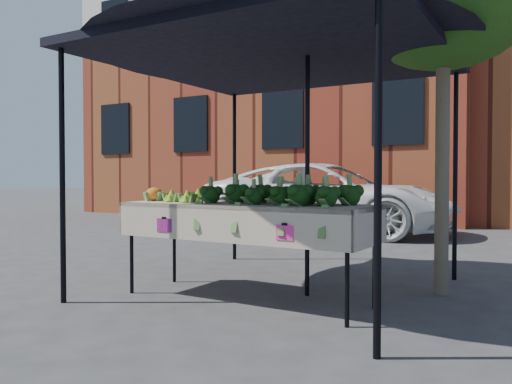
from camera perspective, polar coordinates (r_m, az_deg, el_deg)
name	(u,v)px	position (r m, az deg, el deg)	size (l,w,h in m)	color
ground	(228,297)	(5.00, -3.15, -11.55)	(90.00, 90.00, 0.00)	#353538
table	(245,252)	(4.79, -1.21, -6.65)	(2.42, 0.85, 0.90)	#C6B197
canopy	(279,154)	(5.20, 2.54, 4.16)	(3.16, 3.16, 2.74)	black
broccoli_heap	(278,191)	(4.60, 2.41, 0.10)	(1.45, 0.55, 0.23)	black
romanesco_cluster	(186,193)	(5.10, -7.69, -0.07)	(0.41, 0.45, 0.18)	#80AC30
cauliflower_pair	(154,193)	(5.32, -11.20, -0.12)	(0.18, 0.18, 0.16)	orange
vehicle	(327,107)	(10.87, 7.88, 9.27)	(2.39, 1.44, 5.19)	white
street_tree	(443,96)	(5.37, 19.95, 9.90)	(1.95, 1.95, 3.84)	#1E4C14
building_left	(297,80)	(18.13, 4.56, 12.25)	(12.00, 8.00, 9.00)	maroon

